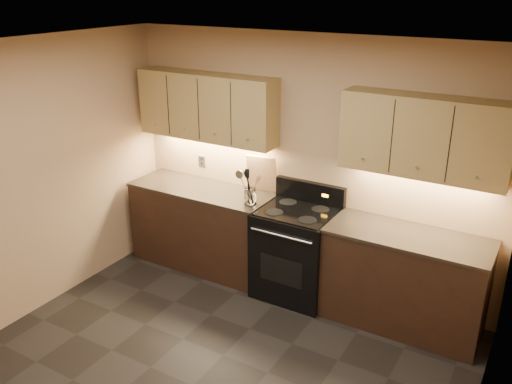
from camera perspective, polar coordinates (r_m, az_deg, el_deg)
ceiling at (r=3.55m, az=-8.53°, el=13.88°), size 4.00×4.00×0.00m
wall_back at (r=5.52m, az=5.25°, el=2.88°), size 4.00×0.04×2.60m
wall_left at (r=5.32m, az=-24.82°, el=0.18°), size 0.04×4.00×2.60m
wall_right at (r=3.26m, az=22.39°, el=-12.93°), size 0.04×4.00×2.60m
counter_left at (r=6.12m, az=-5.60°, el=-3.64°), size 1.62×0.62×0.93m
counter_right at (r=5.25m, az=15.32°, el=-8.93°), size 1.46×0.62×0.93m
stove at (r=5.55m, az=4.28°, el=-6.24°), size 0.76×0.68×1.14m
upper_cab_left at (r=5.80m, az=-5.20°, el=8.93°), size 1.60×0.30×0.70m
upper_cab_right at (r=4.87m, az=17.34°, el=5.58°), size 1.44×0.30×0.70m
outlet_plate at (r=6.20m, az=-5.73°, el=3.24°), size 0.08×0.01×0.12m
utensil_crock at (r=5.48m, az=-0.63°, el=-0.50°), size 0.16×0.16×0.16m
cutting_board at (r=5.74m, az=0.63°, el=1.94°), size 0.34×0.15×0.41m
wooden_spoon at (r=5.46m, az=-0.89°, el=0.46°), size 0.15×0.13×0.30m
black_spoon at (r=5.46m, az=-0.44°, el=0.69°), size 0.09×0.13×0.35m
black_turner at (r=5.42m, az=-0.70°, el=0.64°), size 0.14×0.13×0.37m
steel_spatula at (r=5.42m, az=-0.26°, el=0.59°), size 0.22×0.13×0.35m
steel_skimmer at (r=5.41m, az=-0.52°, el=0.48°), size 0.23×0.09×0.34m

